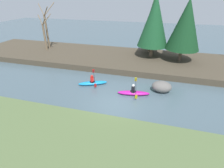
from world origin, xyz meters
TOP-DOWN VIEW (x-y plane):
  - ground_plane at (0.00, 0.00)m, footprint 90.00×90.00m
  - riverbank_far at (0.00, 9.74)m, footprint 44.00×8.58m
  - conifer_tree_far_left at (1.50, 12.66)m, footprint 2.61×2.61m
  - conifer_tree_left at (1.85, 10.76)m, footprint 3.61×3.61m
  - conifer_tree_mid_left at (5.21, 10.09)m, footprint 3.72×3.72m
  - bare_tree_upstream at (-12.80, 10.98)m, footprint 3.32×3.28m
  - bare_tree_mid_upstream at (-12.50, 9.87)m, footprint 2.61×2.58m
  - kayaker_lead at (1.16, 1.94)m, footprint 2.79×2.06m
  - kayaker_middle at (-2.86, 2.75)m, footprint 2.70×1.95m
  - boulder_midstream at (3.41, 3.15)m, footprint 1.70×1.33m

SIDE VIEW (x-z plane):
  - ground_plane at x=0.00m, z-range 0.00..0.00m
  - kayaker_lead at x=1.16m, z-range -0.38..0.82m
  - kayaker_middle at x=-2.86m, z-range -0.38..0.82m
  - riverbank_far at x=0.00m, z-range 0.00..0.66m
  - boulder_midstream at x=3.41m, z-range 0.00..0.96m
  - bare_tree_mid_upstream at x=-12.50m, z-range 0.53..5.18m
  - bare_tree_upstream at x=-12.80m, z-range 0.49..6.49m
  - conifer_tree_far_left at x=1.50m, z-range 1.16..7.93m
  - conifer_tree_mid_left at x=5.21m, z-range 1.35..8.10m
  - conifer_tree_left at x=1.85m, z-range 1.33..8.40m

